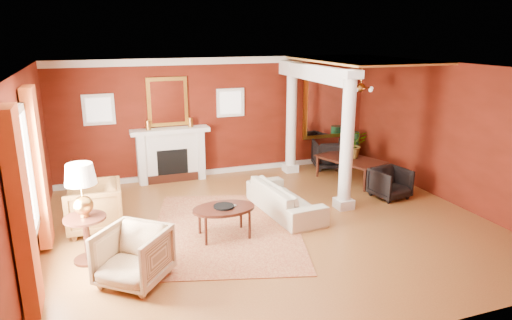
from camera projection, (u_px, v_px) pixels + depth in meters
name	position (u px, v px, depth m)	size (l,w,h in m)	color
ground	(272.00, 225.00, 8.55)	(8.00, 8.00, 0.00)	brown
room_shell	(273.00, 119.00, 8.00)	(8.04, 7.04, 2.92)	#61190D
fireplace	(171.00, 155.00, 10.95)	(1.85, 0.42, 1.29)	silver
overmantel_mirror	(167.00, 102.00, 10.74)	(0.95, 0.07, 1.15)	gold
flank_window_left	(99.00, 110.00, 10.27)	(0.70, 0.07, 0.70)	silver
flank_window_right	(230.00, 103.00, 11.28)	(0.70, 0.07, 0.70)	silver
left_window	(29.00, 186.00, 6.35)	(0.21, 2.55, 2.60)	white
column_front	(347.00, 141.00, 8.98)	(0.36, 0.36, 2.80)	silver
column_back	(291.00, 117.00, 11.43)	(0.36, 0.36, 2.80)	silver
header_beam	(313.00, 72.00, 10.11)	(0.30, 3.20, 0.32)	silver
amber_ceiling	(362.00, 60.00, 10.27)	(2.30, 3.40, 0.04)	gold
dining_mirror	(326.00, 107.00, 12.19)	(1.30, 0.07, 1.70)	gold
chandelier	(361.00, 88.00, 10.51)	(0.60, 0.62, 0.75)	#B78239
crown_trim	(220.00, 61.00, 10.91)	(8.00, 0.08, 0.16)	silver
base_trim	(222.00, 171.00, 11.67)	(8.00, 0.08, 0.12)	silver
rug	(226.00, 229.00, 8.36)	(2.65, 3.54, 0.01)	maroon
sofa	(285.00, 194.00, 9.05)	(2.04, 0.59, 0.80)	beige
armchair_leopard	(94.00, 205.00, 8.21)	(0.95, 0.89, 0.98)	black
armchair_stripe	(133.00, 254.00, 6.49)	(0.88, 0.82, 0.90)	tan
coffee_table	(224.00, 210.00, 7.93)	(1.11, 1.11, 0.56)	black
coffee_book	(226.00, 201.00, 7.89)	(0.16, 0.02, 0.22)	black
side_table	(82.00, 196.00, 6.94)	(0.64, 0.64, 1.60)	black
dining_table	(351.00, 163.00, 10.98)	(1.59, 0.56, 0.89)	black
dining_chair_near	(390.00, 182.00, 9.86)	(0.71, 0.66, 0.73)	black
dining_chair_far	(329.00, 153.00, 12.01)	(0.79, 0.74, 0.81)	black
green_urn	(352.00, 152.00, 12.30)	(0.38, 0.38, 0.92)	#133B1F
potted_plant	(354.00, 134.00, 10.87)	(0.59, 0.66, 0.51)	#26591E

